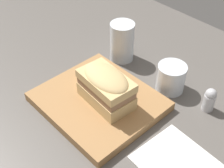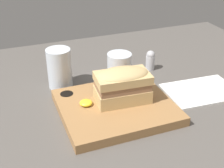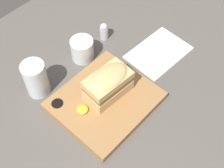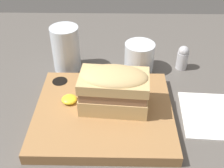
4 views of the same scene
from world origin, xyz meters
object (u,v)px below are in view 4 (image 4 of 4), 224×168
sandwich (114,88)px  salt_shaker (183,57)px  wine_glass (139,59)px  serving_board (103,112)px  water_glass (66,51)px

sandwich → salt_shaker: sandwich is taller
wine_glass → salt_shaker: bearing=4.6°
serving_board → wine_glass: wine_glass is taller
serving_board → wine_glass: (8.37, 17.75, 2.08)cm
wine_glass → sandwich: bearing=-109.9°
sandwich → wine_glass: (6.19, 17.11, -3.95)cm
serving_board → salt_shaker: bearing=43.6°
sandwich → water_glass: 21.43cm
sandwich → wine_glass: bearing=70.1°
serving_board → salt_shaker: salt_shaker is taller
sandwich → water_glass: size_ratio=1.22×
sandwich → serving_board: bearing=-163.6°
serving_board → salt_shaker: size_ratio=4.38×
water_glass → salt_shaker: bearing=1.1°
wine_glass → salt_shaker: (11.20, 0.90, -0.03)cm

